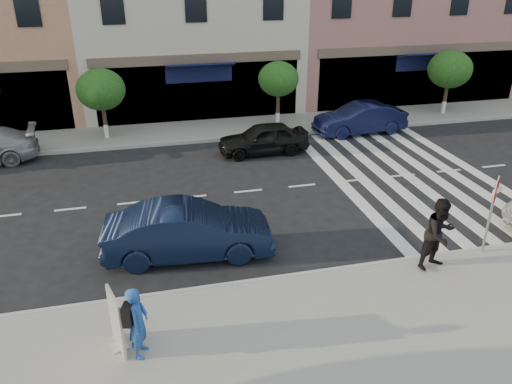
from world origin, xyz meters
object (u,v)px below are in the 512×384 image
Objects in this scene: stop_sign at (495,197)px; photographer at (138,322)px; poster_board at (117,322)px; walker at (440,234)px; car_far_right at (360,119)px; car_far_mid at (263,138)px; car_near_mid at (188,231)px.

photographer is (-9.25, -1.79, -0.88)m from stop_sign.
walker is at bearing -8.64° from poster_board.
walker is 0.45× the size of car_far_right.
walker is 0.52× the size of car_far_mid.
car_far_right is at bearing 104.70° from car_far_mid.
car_far_mid is 0.88× the size of car_far_right.
car_far_right is (5.04, 1.50, 0.06)m from car_far_mid.
photographer is 0.35× the size of car_near_mid.
car_near_mid reaches higher than car_far_right.
car_far_mid is (-3.88, 9.27, -1.18)m from stop_sign.
stop_sign is at bearing -5.87° from walker.
photographer is at bearing 164.29° from car_near_mid.
car_far_mid is at bearing -10.07° from photographer.
car_far_right is (2.86, 11.10, -0.42)m from walker.
stop_sign is 1.86m from walker.
poster_board is 0.31× the size of car_far_right.
stop_sign is 8.15m from car_near_mid.
car_near_mid is (1.85, 3.47, -0.04)m from poster_board.
stop_sign reaches higher than walker.
car_far_right is (1.16, 10.77, -1.11)m from stop_sign.
car_far_mid is at bearing 44.71° from poster_board.
car_far_right is at bearing -23.82° from photographer.
car_far_mid is at bearing -23.59° from car_near_mid.
car_far_right is (9.00, 8.80, -0.04)m from car_near_mid.
photographer reaches higher than poster_board.
car_far_mid is (-2.18, 9.60, -0.48)m from walker.
car_near_mid is at bearing 143.33° from stop_sign.
walker reaches higher than car_near_mid.
walker is 0.43× the size of car_near_mid.
car_near_mid is at bearing -4.75° from photographer.
car_far_mid is 5.26m from car_far_right.
stop_sign reaches higher than car_far_mid.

